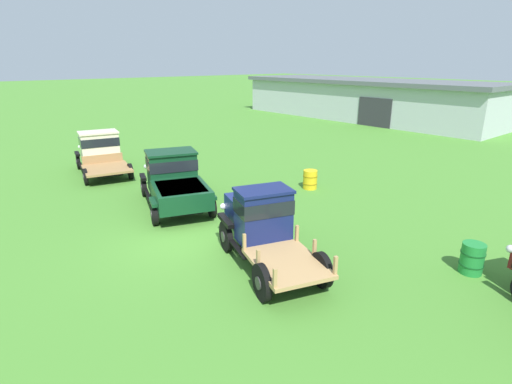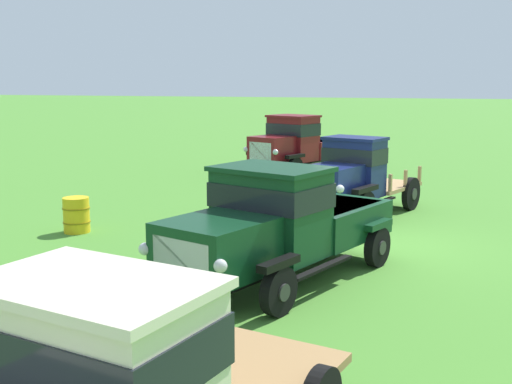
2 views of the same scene
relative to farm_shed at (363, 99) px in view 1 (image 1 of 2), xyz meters
name	(u,v)px [view 1 (image 1 of 2)]	position (x,y,z in m)	size (l,w,h in m)	color
ground_plane	(187,238)	(13.26, -27.72, -1.88)	(240.00, 240.00, 0.00)	#47842D
farm_shed	(363,99)	(0.00, 0.00, 0.00)	(25.78, 7.94, 3.73)	#B2B7BC
vintage_truck_foreground_near	(100,150)	(3.23, -26.79, -0.81)	(5.46, 2.98, 2.07)	black
vintage_truck_second_in_line	(173,178)	(10.13, -26.39, -0.83)	(5.54, 3.48, 2.10)	black
vintage_truck_midrow_center	(261,222)	(15.77, -26.72, -0.79)	(4.75, 2.92, 2.12)	black
oil_drum_beside_row	(310,179)	(12.22, -20.80, -1.47)	(0.64, 0.64, 0.84)	gold
oil_drum_near_fence	(472,258)	(20.05, -23.00, -1.46)	(0.62, 0.62, 0.84)	#1E7F33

